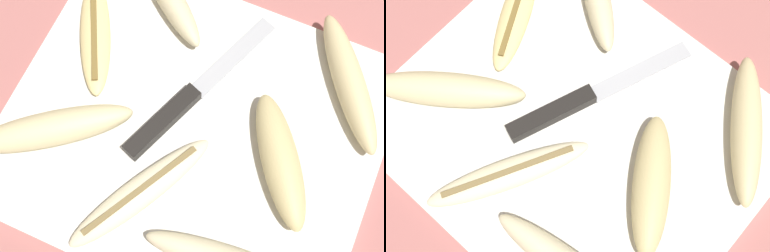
% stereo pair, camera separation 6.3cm
% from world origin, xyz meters
% --- Properties ---
extents(ground_plane, '(4.00, 4.00, 0.00)m').
position_xyz_m(ground_plane, '(0.00, 0.00, 0.00)').
color(ground_plane, '#B76B66').
extents(cutting_board, '(0.44, 0.38, 0.01)m').
position_xyz_m(cutting_board, '(0.00, 0.00, 0.01)').
color(cutting_board, white).
rests_on(cutting_board, ground_plane).
extents(knife, '(0.11, 0.24, 0.02)m').
position_xyz_m(knife, '(-0.03, 0.01, 0.02)').
color(knife, black).
rests_on(knife, cutting_board).
extents(banana_bright_far, '(0.12, 0.19, 0.02)m').
position_xyz_m(banana_bright_far, '(-0.02, -0.10, 0.02)').
color(banana_bright_far, beige).
rests_on(banana_bright_far, cutting_board).
extents(banana_soft_right, '(0.18, 0.15, 0.04)m').
position_xyz_m(banana_soft_right, '(-0.15, -0.07, 0.03)').
color(banana_soft_right, beige).
rests_on(banana_soft_right, cutting_board).
extents(banana_ripe_center, '(0.14, 0.17, 0.04)m').
position_xyz_m(banana_ripe_center, '(0.15, 0.13, 0.03)').
color(banana_ripe_center, beige).
rests_on(banana_ripe_center, cutting_board).
extents(banana_spotted_left, '(0.13, 0.16, 0.04)m').
position_xyz_m(banana_spotted_left, '(0.11, -0.00, 0.03)').
color(banana_spotted_left, '#DBC684').
rests_on(banana_spotted_left, cutting_board).
extents(banana_golden_short, '(0.11, 0.16, 0.02)m').
position_xyz_m(banana_golden_short, '(-0.16, 0.06, 0.02)').
color(banana_golden_short, '#EDD689').
rests_on(banana_golden_short, cutting_board).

